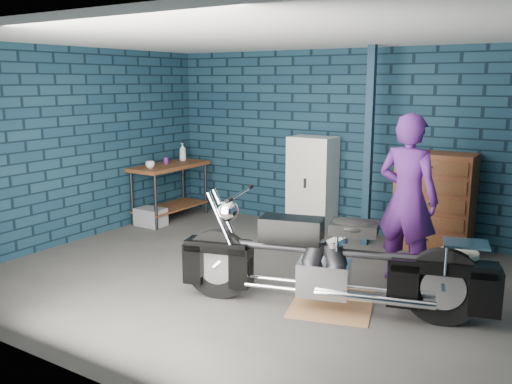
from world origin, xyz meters
TOP-DOWN VIEW (x-y plane):
  - ground at (0.00, 0.00)m, footprint 6.00×6.00m
  - room_walls at (0.00, 0.55)m, footprint 6.02×5.01m
  - support_post at (0.55, 1.95)m, footprint 0.10×0.10m
  - workbench at (-2.68, 1.58)m, footprint 0.60×1.40m
  - drip_mat at (1.08, -0.36)m, footprint 0.93×0.79m
  - motorcycle at (1.08, -0.36)m, footprint 2.72×1.39m
  - person at (1.44, 0.84)m, footprint 0.76×0.56m
  - storage_bin at (-2.66, 1.08)m, footprint 0.45×0.32m
  - locker at (-0.42, 2.23)m, footprint 0.66×0.47m
  - tool_chest at (1.40, 2.23)m, footprint 0.98×0.55m
  - shop_stool at (2.17, 0.11)m, footprint 0.47×0.47m
  - cup_a at (-2.66, 1.11)m, footprint 0.16×0.16m
  - mug_purple at (-2.74, 1.57)m, footprint 0.10×0.10m
  - bottle at (-2.77, 2.02)m, footprint 0.13×0.13m

SIDE VIEW (x-z plane):
  - ground at x=0.00m, z-range 0.00..0.00m
  - drip_mat at x=1.08m, z-range 0.00..0.01m
  - storage_bin at x=-2.66m, z-range 0.00..0.28m
  - shop_stool at x=2.17m, z-range 0.00..0.67m
  - workbench at x=-2.68m, z-range 0.00..0.91m
  - motorcycle at x=1.08m, z-range 0.00..1.16m
  - tool_chest at x=1.40m, z-range 0.00..1.31m
  - locker at x=-0.42m, z-range 0.00..1.42m
  - person at x=1.44m, z-range 0.00..1.91m
  - mug_purple at x=-2.74m, z-range 0.91..1.02m
  - cup_a at x=-2.66m, z-range 0.91..1.02m
  - bottle at x=-2.77m, z-range 0.91..1.21m
  - support_post at x=0.55m, z-range 0.00..2.70m
  - room_walls at x=0.00m, z-range 0.55..3.26m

